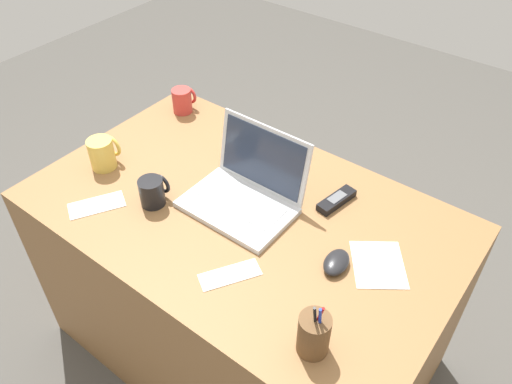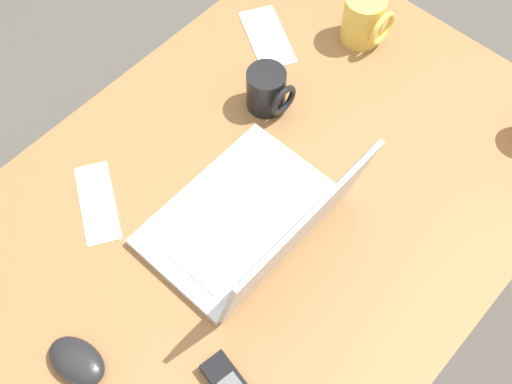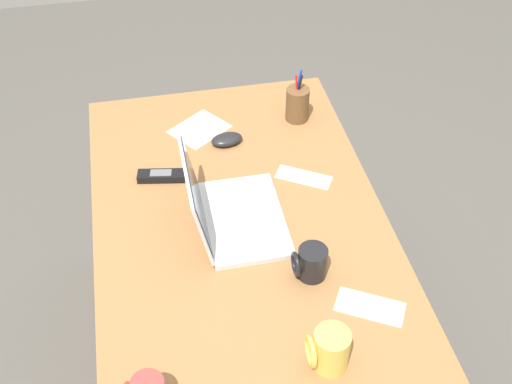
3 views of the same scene
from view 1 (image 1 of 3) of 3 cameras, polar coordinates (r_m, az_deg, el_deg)
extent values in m
plane|color=#4C4944|center=(2.17, -1.18, -16.53)|extent=(6.00, 6.00, 0.00)
cube|color=olive|center=(1.86, -1.34, -10.38)|extent=(1.33, 0.83, 0.75)
cube|color=silver|center=(1.58, -2.15, -1.75)|extent=(0.34, 0.22, 0.02)
cube|color=silver|center=(1.58, -1.71, -1.08)|extent=(0.28, 0.11, 0.00)
cube|color=silver|center=(1.53, -3.76, -2.85)|extent=(0.09, 0.05, 0.00)
cube|color=silver|center=(1.59, 0.82, 3.89)|extent=(0.33, 0.05, 0.21)
cube|color=#283347|center=(1.58, 0.71, 3.83)|extent=(0.30, 0.04, 0.19)
ellipsoid|color=black|center=(1.43, 8.96, -7.75)|extent=(0.08, 0.11, 0.03)
cylinder|color=#C63833|center=(2.03, -8.26, 10.04)|extent=(0.07, 0.07, 0.09)
torus|color=#C63833|center=(2.05, -7.42, 10.68)|extent=(0.07, 0.01, 0.07)
cylinder|color=black|center=(1.61, -11.55, -0.02)|extent=(0.08, 0.08, 0.09)
torus|color=black|center=(1.63, -10.45, 0.92)|extent=(0.07, 0.01, 0.07)
cylinder|color=#E0BC4C|center=(1.79, -16.83, 4.10)|extent=(0.08, 0.08, 0.11)
torus|color=#E0BC4C|center=(1.81, -15.70, 4.99)|extent=(0.08, 0.01, 0.08)
cube|color=black|center=(1.62, 8.97, -0.90)|extent=(0.07, 0.15, 0.02)
cube|color=#595B60|center=(1.61, 9.02, -0.56)|extent=(0.04, 0.07, 0.00)
cylinder|color=brown|center=(1.23, 6.45, -15.50)|extent=(0.08, 0.08, 0.12)
cylinder|color=#1933B2|center=(1.20, 7.11, -14.50)|extent=(0.01, 0.04, 0.16)
cylinder|color=black|center=(1.20, 6.65, -14.54)|extent=(0.01, 0.03, 0.15)
cylinder|color=red|center=(1.21, 6.62, -14.48)|extent=(0.03, 0.01, 0.14)
cube|color=white|center=(1.41, -2.93, -9.20)|extent=(0.14, 0.18, 0.00)
cube|color=white|center=(1.67, -17.36, -1.40)|extent=(0.15, 0.19, 0.00)
cube|color=white|center=(1.47, 13.48, -7.86)|extent=(0.21, 0.22, 0.00)
camera|label=2|loc=(1.32, 26.11, 35.93)|focal=45.38mm
camera|label=3|loc=(2.34, -33.55, 42.79)|focal=46.24mm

